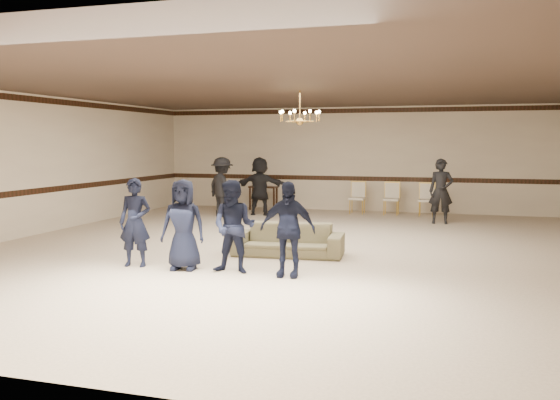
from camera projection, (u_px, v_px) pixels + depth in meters
The scene contains 16 objects.
room at pixel (286, 168), 11.72m from camera, with size 12.01×14.01×3.21m.
chair_rail at pixel (349, 178), 18.43m from camera, with size 12.00×0.02×0.14m, color black.
crown_molding at pixel (350, 111), 18.23m from camera, with size 12.00×0.02×0.14m, color black.
chandelier at pixel (300, 106), 12.55m from camera, with size 0.94×0.94×0.89m, color #BF8E3D, non-canonical shape.
boy_a at pixel (135, 222), 10.11m from camera, with size 0.55×0.36×1.51m, color black.
boy_b at pixel (183, 225), 9.85m from camera, with size 0.74×0.48×1.51m, color black.
boy_c at pixel (234, 227), 9.59m from camera, with size 0.73×0.57×1.51m, color black.
boy_d at pixel (288, 229), 9.33m from camera, with size 0.88×0.37×1.51m, color black.
settee at pixel (288, 240), 11.11m from camera, with size 2.05×0.80×0.60m, color #6F654A.
adult_left at pixel (222, 187), 16.89m from camera, with size 1.09×0.63×1.69m, color black.
adult_mid at pixel (260, 186), 17.29m from camera, with size 1.57×0.50×1.69m, color black.
adult_right at pixel (441, 191), 15.44m from camera, with size 0.62×0.41×1.69m, color black.
banquet_chair_left at pixel (357, 198), 17.62m from camera, with size 0.45×0.45×0.93m, color beige, non-canonical shape.
banquet_chair_mid at pixel (391, 199), 17.33m from camera, with size 0.45×0.45×0.93m, color beige, non-canonical shape.
banquet_chair_right at pixel (427, 200), 17.04m from camera, with size 0.45×0.45×0.93m, color beige, non-canonical shape.
console_table at pixel (263, 198), 18.69m from camera, with size 0.89×0.37×0.74m, color #341B11.
Camera 1 is at (3.28, -11.26, 2.11)m, focal length 38.18 mm.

